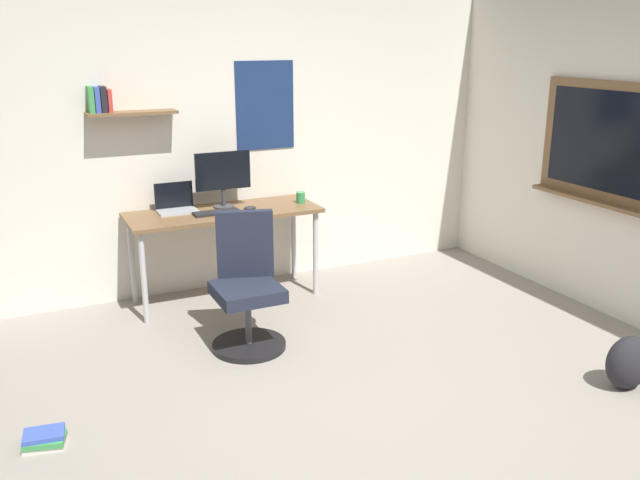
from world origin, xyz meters
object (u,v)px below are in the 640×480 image
Objects in this scene: desk at (224,220)px; laptop at (176,205)px; backpack at (629,362)px; computer_mouse at (250,208)px; keyboard at (217,213)px; office_chair at (247,291)px; book_stack_on_floor at (44,439)px; coffee_mug at (301,198)px; monitor_primary at (223,175)px.

laptop is at bearing 157.73° from desk.
computer_mouse is at bearing 123.05° from backpack.
backpack is at bearing -56.95° from computer_mouse.
laptop is 0.84× the size of keyboard.
office_chair reaches higher than computer_mouse.
computer_mouse is (0.28, 0.00, 0.01)m from keyboard.
keyboard is 2.27m from book_stack_on_floor.
book_stack_on_floor is at bearing -143.98° from coffee_mug.
laptop is 1.04m from coffee_mug.
monitor_primary is 0.35m from computer_mouse.
coffee_mug is at bearing -9.25° from laptop.
monitor_primary reaches higher than computer_mouse.
keyboard is (-0.08, -0.07, 0.09)m from desk.
backpack is (1.80, -2.53, -0.51)m from desk.
computer_mouse is 2.99m from backpack.
desk is 4.20× the size of keyboard.
book_stack_on_floor is at bearing -123.92° from laptop.
laptop is at bearing 158.53° from computer_mouse.
monitor_primary is at bearing -7.08° from laptop.
desk is 0.69m from coffee_mug.
office_chair is 1.27m from coffee_mug.
coffee_mug is at bearing 3.80° from keyboard.
computer_mouse is (0.16, -0.17, -0.25)m from monitor_primary.
book_stack_on_floor is (-1.75, -1.57, -0.73)m from computer_mouse.
backpack is (1.76, -2.62, -0.86)m from monitor_primary.
keyboard is 0.28m from computer_mouse.
book_stack_on_floor is (-1.47, -1.57, -0.73)m from keyboard.
office_chair is at bearing -93.78° from keyboard.
backpack is (2.15, -2.67, -0.64)m from laptop.
keyboard is (0.06, 0.85, 0.36)m from office_chair.
backpack is 3.46m from book_stack_on_floor.
desk is at bearing 43.59° from keyboard.
laptop is at bearing 101.48° from office_chair.
keyboard is at bearing 180.00° from computer_mouse.
laptop is (-0.22, 1.06, 0.41)m from office_chair.
monitor_primary is 1.34× the size of backpack.
office_chair is 1.16m from laptop.
backpack is (1.93, -1.61, -0.23)m from office_chair.
laptop is 1.29× the size of book_stack_on_floor.
backpack is (1.60, -2.45, -0.60)m from computer_mouse.
laptop is at bearing 141.39° from keyboard.
keyboard reaches higher than book_stack_on_floor.
coffee_mug reaches higher than backpack.
computer_mouse is 0.30× the size of backpack.
computer_mouse is at bearing 41.83° from book_stack_on_floor.
computer_mouse is 2.46m from book_stack_on_floor.
office_chair is 2.74× the size of backpack.
coffee_mug is (0.64, -0.12, -0.22)m from monitor_primary.
computer_mouse is (0.34, 0.85, 0.37)m from office_chair.
desk reaches higher than backpack.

